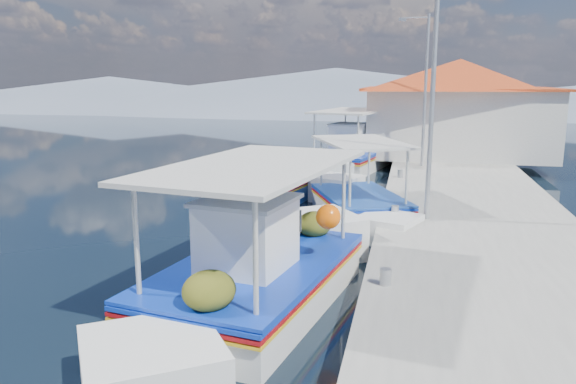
# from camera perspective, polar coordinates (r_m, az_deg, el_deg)

# --- Properties ---
(ground) EXTENTS (160.00, 160.00, 0.00)m
(ground) POSITION_cam_1_polar(r_m,az_deg,el_deg) (13.73, -5.73, -5.72)
(ground) COLOR black
(ground) RESTS_ON ground
(quay) EXTENTS (5.00, 44.00, 0.50)m
(quay) POSITION_cam_1_polar(r_m,az_deg,el_deg) (18.91, 17.51, -0.62)
(quay) COLOR #AAA89F
(quay) RESTS_ON ground
(bollards) EXTENTS (0.20, 17.20, 0.30)m
(bollards) POSITION_cam_1_polar(r_m,az_deg,el_deg) (18.02, 11.13, 0.42)
(bollards) COLOR #A5A8AD
(bollards) RESTS_ON quay
(main_caique) EXTENTS (3.54, 8.66, 2.90)m
(main_caique) POSITION_cam_1_polar(r_m,az_deg,el_deg) (10.26, -3.18, -8.44)
(main_caique) COLOR white
(main_caique) RESTS_ON ground
(caique_green_canopy) EXTENTS (3.71, 6.22, 2.53)m
(caique_green_canopy) POSITION_cam_1_polar(r_m,az_deg,el_deg) (16.63, 7.42, -1.35)
(caique_green_canopy) COLOR white
(caique_green_canopy) RESTS_ON ground
(caique_blue_hull) EXTENTS (2.84, 6.61, 1.20)m
(caique_blue_hull) POSITION_cam_1_polar(r_m,az_deg,el_deg) (19.00, -1.11, 0.21)
(caique_blue_hull) COLOR #194396
(caique_blue_hull) RESTS_ON ground
(caique_far) EXTENTS (3.67, 8.20, 2.94)m
(caique_far) POSITION_cam_1_polar(r_m,az_deg,el_deg) (25.31, 6.34, 3.50)
(caique_far) COLOR white
(caique_far) RESTS_ON ground
(harbor_building) EXTENTS (10.49, 10.49, 4.40)m
(harbor_building) POSITION_cam_1_polar(r_m,az_deg,el_deg) (27.55, 16.89, 8.39)
(harbor_building) COLOR silver
(harbor_building) RESTS_ON quay
(lamp_post_near) EXTENTS (1.21, 0.14, 6.00)m
(lamp_post_near) POSITION_cam_1_polar(r_m,az_deg,el_deg) (14.45, 14.13, 10.38)
(lamp_post_near) COLOR #A5A8AD
(lamp_post_near) RESTS_ON quay
(lamp_post_far) EXTENTS (1.21, 0.14, 6.00)m
(lamp_post_far) POSITION_cam_1_polar(r_m,az_deg,el_deg) (23.44, 13.58, 10.72)
(lamp_post_far) COLOR #A5A8AD
(lamp_post_far) RESTS_ON quay
(mountain_ridge) EXTENTS (171.40, 96.00, 5.50)m
(mountain_ridge) POSITION_cam_1_polar(r_m,az_deg,el_deg) (68.51, 14.64, 9.49)
(mountain_ridge) COLOR slate
(mountain_ridge) RESTS_ON ground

